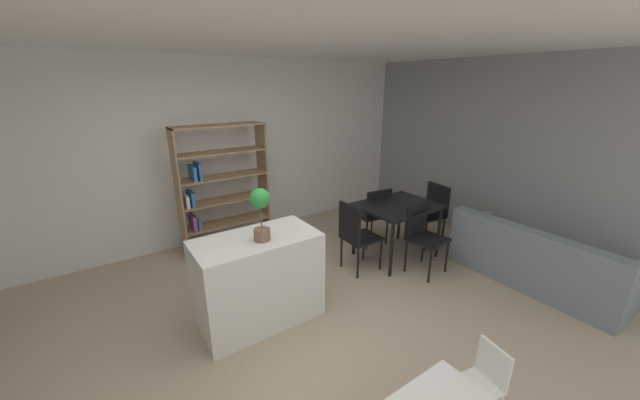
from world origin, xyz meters
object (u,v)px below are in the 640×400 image
Objects in this scene: dining_chair_window_side at (432,209)px; dining_table at (398,210)px; kitchen_island at (259,279)px; potted_plant_on_island at (261,209)px; child_chair_right at (483,382)px; dining_chair_island_side at (356,232)px; open_bookshelf at (218,192)px; sofa at (536,262)px; dining_chair_near at (422,232)px; dining_chair_far at (374,212)px.

dining_table is at bearing -84.17° from dining_chair_window_side.
kitchen_island is 2.36× the size of potted_plant_on_island.
dining_chair_island_side is at bearing 175.07° from child_chair_right.
open_bookshelf is 0.94× the size of sofa.
dining_chair_window_side is (0.73, -0.01, -0.13)m from dining_table.
sofa is (1.67, -1.44, -0.29)m from dining_chair_island_side.
potted_plant_on_island reaches higher than kitchen_island.
sofa is at bearing -57.11° from dining_table.
open_bookshelf is 2.06m from dining_chair_island_side.
potted_plant_on_island is at bearing 69.21° from sofa.
kitchen_island is at bearing 110.24° from potted_plant_on_island.
potted_plant_on_island is 0.82× the size of child_chair_right.
open_bookshelf is 1.95× the size of dining_chair_window_side.
dining_chair_near is at bearing -6.78° from kitchen_island.
potted_plant_on_island is at bearing -78.04° from dining_chair_window_side.
dining_table is at bearing 7.36° from potted_plant_on_island.
kitchen_island is at bearing -97.62° from open_bookshelf.
dining_table is 0.54× the size of sofa.
kitchen_island reaches higher than dining_chair_near.
dining_chair_far is (2.16, 0.64, 0.07)m from kitchen_island.
open_bookshelf is at bearing 82.38° from kitchen_island.
dining_chair_far is at bearing 16.48° from kitchen_island.
dining_chair_window_side is at bearing 3.60° from kitchen_island.
child_chair_right is (0.79, -1.85, -0.89)m from potted_plant_on_island.
sofa is (2.86, -3.10, -0.60)m from open_bookshelf.
dining_chair_far is at bearing -32.36° from open_bookshelf.
sofa is at bearing 123.40° from dining_chair_far.
open_bookshelf reaches higher than dining_chair_near.
dining_chair_far reaches higher than child_chair_right.
dining_chair_near is (1.34, 1.68, 0.19)m from child_chair_right.
kitchen_island is 1.35× the size of dining_chair_far.
child_chair_right is at bearing 164.67° from dining_chair_island_side.
potted_plant_on_island reaches higher than sofa.
potted_plant_on_island is 0.57× the size of dining_chair_near.
child_chair_right is 2.16m from dining_chair_near.
dining_chair_island_side is 0.49× the size of sofa.
dining_chair_far is at bearing 83.62° from dining_chair_near.
open_bookshelf is at bearing 83.61° from potted_plant_on_island.
kitchen_island is 3.35m from sofa.
child_chair_right is at bearing -37.83° from dining_chair_window_side.
kitchen_island is 2.19m from dining_table.
dining_chair_window_side is at bearing 146.61° from child_chair_right.
dining_chair_window_side is at bearing 8.11° from sofa.
potted_plant_on_island is at bearing -145.91° from child_chair_right.
potted_plant_on_island is at bearing 101.95° from dining_chair_island_side.
dining_chair_island_side is 1.05× the size of dining_chair_far.
potted_plant_on_island is at bearing -69.76° from kitchen_island.
open_bookshelf reaches higher than kitchen_island.
child_chair_right is 2.23m from dining_chair_island_side.
dining_chair_window_side reaches higher than dining_chair_far.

